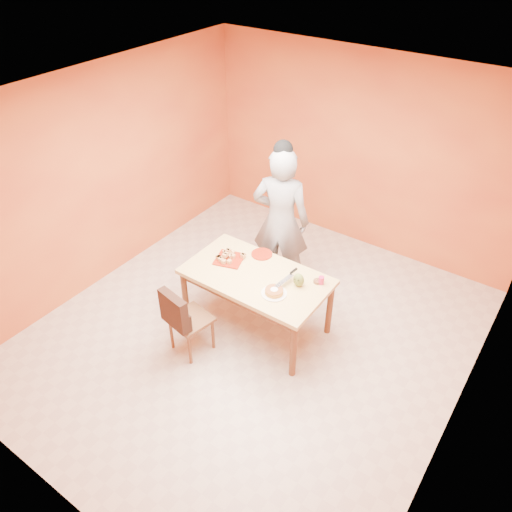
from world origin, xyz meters
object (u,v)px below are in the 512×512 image
Objects in this scene: dining_chair at (189,319)px; dining_table at (256,282)px; person at (281,221)px; red_dinner_plate at (262,254)px; pastry_platter at (229,259)px; magenta_glass at (321,280)px; sponge_cake at (274,291)px; egg_ornament at (299,280)px; checker_tin at (317,281)px.

dining_table is at bearing 72.92° from dining_chair.
person is 0.51m from red_dinner_plate.
pastry_platter is (-0.41, 0.05, 0.10)m from dining_table.
person is 21.57× the size of magenta_glass.
egg_ornament reaches higher than sponge_cake.
red_dinner_plate is 0.83m from magenta_glass.
magenta_glass is (0.18, 0.17, -0.03)m from egg_ornament.
dining_chair is at bearing -141.29° from sponge_cake.
red_dinner_plate is at bearing 89.43° from dining_chair.
person is at bearing 146.68° from checker_tin.
person is 12.33× the size of egg_ornament.
magenta_glass is (1.03, 1.00, 0.35)m from dining_chair.
egg_ornament is 1.75× the size of magenta_glass.
dining_chair is at bearing 64.44° from person.
dining_chair is 0.84m from pastry_platter.
egg_ornament is at bearing 114.52° from person.
person reaches higher than dining_chair.
person reaches higher than checker_tin.
sponge_cake is (0.75, -0.21, 0.03)m from pastry_platter.
egg_ornament is at bearing 13.09° from dining_table.
checker_tin reaches higher than pastry_platter.
person reaches higher than sponge_cake.
sponge_cake is 1.25× the size of egg_ornament.
magenta_glass is at bearing 23.09° from dining_table.
red_dinner_plate is at bearing 175.11° from magenta_glass.
egg_ornament reaches higher than pastry_platter.
checker_tin is at bearing 56.79° from sponge_cake.
person is at bearing 148.15° from magenta_glass.
sponge_cake is at bearing -44.96° from red_dinner_plate.
pastry_platter is at bearing 55.83° from person.
sponge_cake is at bearing -24.36° from dining_table.
egg_ornament is 0.23m from checker_tin.
checker_tin is at bearing 127.10° from person.
egg_ornament is 0.25m from magenta_glass.
pastry_platter is at bearing -168.07° from magenta_glass.
red_dinner_plate is (0.21, 1.07, 0.31)m from dining_chair.
red_dinner_plate is at bearing 115.57° from dining_table.
sponge_cake is (0.50, -0.50, 0.03)m from red_dinner_plate.
magenta_glass is 0.98× the size of checker_tin.
dining_chair is 1.44m from checker_tin.
egg_ornament is at bearing 62.11° from sponge_cake.
egg_ornament is at bearing -130.47° from checker_tin.
person is at bearing 75.41° from pastry_platter.
checker_tin is at bearing -5.46° from red_dinner_plate.
egg_ornament is at bearing 3.65° from pastry_platter.
pastry_platter is 0.39m from red_dinner_plate.
dining_table is 0.83× the size of person.
checker_tin is (0.28, 0.43, -0.02)m from sponge_cake.
person reaches higher than magenta_glass.
red_dinner_plate is 0.69m from egg_ornament.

